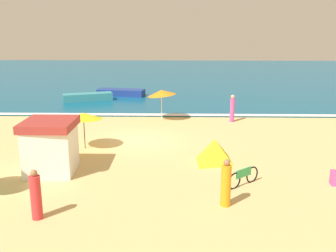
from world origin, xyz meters
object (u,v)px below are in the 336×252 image
object	(u,v)px
lifeguard_cabana	(51,146)
beachgoer_0	(226,184)
beach_umbrella_4	(162,93)
beach_tent	(215,150)
beachgoer_1	(336,177)
small_boat_1	(88,97)
beach_umbrella_3	(83,116)
beachgoer_5	(36,196)
small_boat_0	(121,92)
beachgoer_3	(232,109)
parked_bicycle	(244,177)

from	to	relation	value
lifeguard_cabana	beachgoer_0	distance (m)	8.11
beach_umbrella_4	beach_tent	xyz separation A→B (m)	(2.89, -8.35, -1.38)
beachgoer_1	small_boat_1	distance (m)	22.69
lifeguard_cabana	small_boat_1	xyz separation A→B (m)	(-2.02, 16.44, -0.80)
small_boat_1	beach_umbrella_3	bearing A→B (deg)	-78.16
lifeguard_cabana	beachgoer_5	xyz separation A→B (m)	(0.85, -4.41, -0.39)
beach_umbrella_3	beachgoer_1	bearing A→B (deg)	-22.18
lifeguard_cabana	small_boat_0	size ratio (longest dim) A/B	0.54
beachgoer_0	small_boat_1	bearing A→B (deg)	115.61
beachgoer_1	beachgoer_3	bearing A→B (deg)	104.73
beach_umbrella_3	small_boat_0	bearing A→B (deg)	90.81
small_boat_0	beachgoer_1	bearing A→B (deg)	-59.88
beachgoer_3	beachgoer_0	bearing A→B (deg)	-98.57
beach_umbrella_4	beach_tent	bearing A→B (deg)	-70.91
parked_bicycle	beachgoer_1	xyz separation A→B (m)	(3.85, 0.13, -0.02)
beach_umbrella_3	small_boat_1	distance (m)	13.29
beach_umbrella_3	small_boat_0	distance (m)	15.63
beach_umbrella_3	beachgoer_0	size ratio (longest dim) A/B	1.29
beach_umbrella_3	beachgoer_1	world-z (taller)	beach_umbrella_3
beachgoer_3	small_boat_1	size ratio (longest dim) A/B	0.44
parked_bicycle	small_boat_1	distance (m)	20.60
lifeguard_cabana	beach_umbrella_4	world-z (taller)	lifeguard_cabana
beachgoer_5	beach_umbrella_3	bearing A→B (deg)	91.18
beach_umbrella_3	beachgoer_3	bearing A→B (deg)	35.47
beach_umbrella_4	parked_bicycle	distance (m)	11.96
beach_umbrella_3	beachgoer_5	world-z (taller)	beach_umbrella_3
small_boat_0	small_boat_1	bearing A→B (deg)	-133.42
parked_bicycle	beachgoer_0	distance (m)	2.20
beach_umbrella_4	beachgoer_3	distance (m)	4.93
beachgoer_0	beachgoer_1	size ratio (longest dim) A/B	2.11
parked_bicycle	beachgoer_3	xyz separation A→B (m)	(0.98, 11.03, 0.53)
beach_umbrella_3	beach_umbrella_4	size ratio (longest dim) A/B	1.03
beachgoer_0	small_boat_0	distance (m)	23.39
beachgoer_3	beachgoer_5	world-z (taller)	beachgoer_3
beachgoer_1	small_boat_0	size ratio (longest dim) A/B	0.19
beachgoer_5	small_boat_1	distance (m)	21.05
beach_tent	small_boat_1	xyz separation A→B (m)	(-9.47, 14.91, -0.15)
beach_tent	parked_bicycle	size ratio (longest dim) A/B	1.68
parked_bicycle	beachgoer_5	xyz separation A→B (m)	(-7.53, -3.07, 0.45)
beachgoer_3	small_boat_0	world-z (taller)	beachgoer_3
lifeguard_cabana	beach_umbrella_3	world-z (taller)	lifeguard_cabana
lifeguard_cabana	beach_umbrella_3	size ratio (longest dim) A/B	1.03
beach_umbrella_4	parked_bicycle	bearing A→B (deg)	-71.14
beachgoer_3	beach_umbrella_4	bearing A→B (deg)	177.71
beach_umbrella_3	beachgoer_0	xyz separation A→B (m)	(6.73, -6.76, -0.94)
beach_umbrella_4	beachgoer_0	size ratio (longest dim) A/B	1.25
beachgoer_1	small_boat_1	world-z (taller)	beachgoer_1
beach_umbrella_4	beachgoer_0	world-z (taller)	beach_umbrella_4
beachgoer_1	beachgoer_5	bearing A→B (deg)	-164.27
small_boat_0	small_boat_1	xyz separation A→B (m)	(-2.49, -2.63, 0.03)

